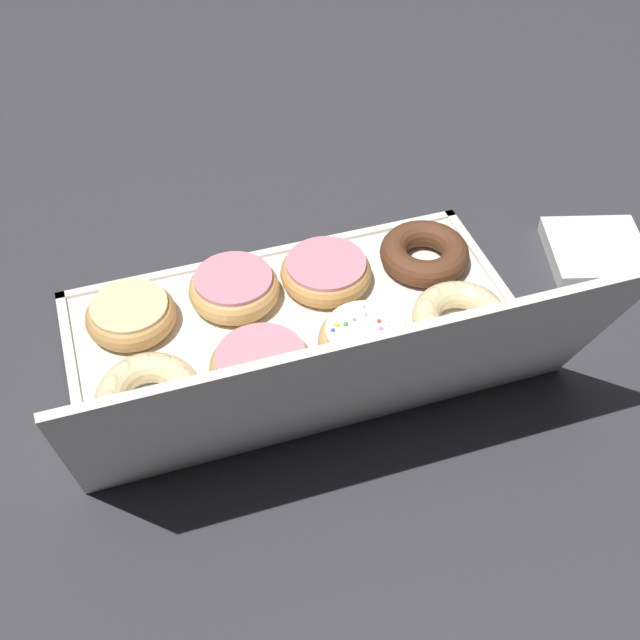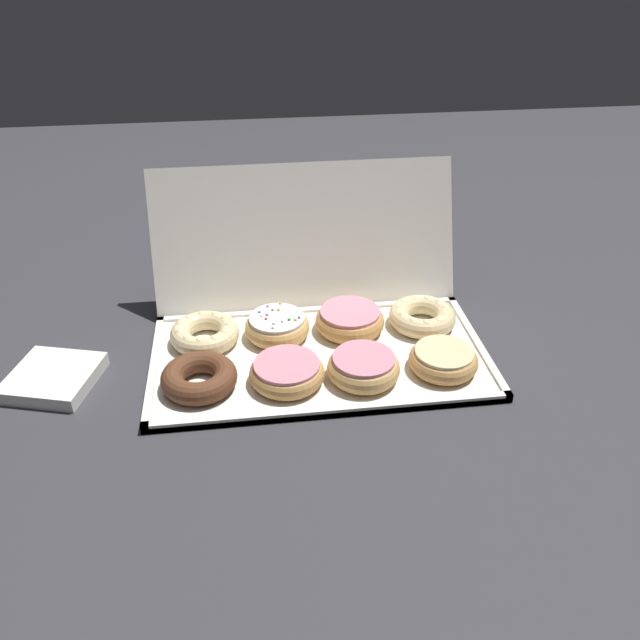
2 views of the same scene
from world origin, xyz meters
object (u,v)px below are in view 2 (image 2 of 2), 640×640
Objects in this scene: donut_box at (320,357)px; cruller_donut_4 at (205,333)px; pink_frosted_donut_1 at (287,372)px; pink_frosted_donut_2 at (363,367)px; cruller_donut_7 at (422,316)px; chocolate_cake_ring_donut_0 at (199,377)px; sprinkle_donut_5 at (277,326)px; pink_frosted_donut_6 at (350,320)px; napkin_stack at (53,378)px; glazed_ring_donut_3 at (443,360)px.

donut_box is 4.71× the size of cruller_donut_4.
pink_frosted_donut_1 is 1.03× the size of pink_frosted_donut_2.
cruller_donut_4 is 0.99× the size of cruller_donut_7.
cruller_donut_7 reaches higher than chocolate_cake_ring_donut_0.
cruller_donut_4 is at bearing -179.48° from sprinkle_donut_5.
pink_frosted_donut_1 is 0.99× the size of cruller_donut_7.
sprinkle_donut_5 is at bearing 0.52° from cruller_donut_4.
sprinkle_donut_5 is (-0.12, 0.13, -0.00)m from pink_frosted_donut_2.
cruller_donut_7 is (0.38, 0.13, 0.00)m from chocolate_cake_ring_donut_0.
chocolate_cake_ring_donut_0 reaches higher than donut_box.
donut_box is at bearing -160.55° from cruller_donut_7.
pink_frosted_donut_1 is at bearing -132.44° from pink_frosted_donut_6.
donut_box is 0.09m from pink_frosted_donut_1.
pink_frosted_donut_1 is 0.13m from sprinkle_donut_5.
sprinkle_donut_5 is at bearing -178.42° from pink_frosted_donut_6.
donut_box is 0.42m from napkin_stack.
pink_frosted_donut_2 and pink_frosted_donut_6 have the same top height.
glazed_ring_donut_3 is at bearing 2.29° from pink_frosted_donut_2.
pink_frosted_donut_1 is 0.92× the size of napkin_stack.
glazed_ring_donut_3 is (0.13, 0.01, -0.00)m from pink_frosted_donut_2.
chocolate_cake_ring_donut_0 is at bearing -162.94° from donut_box.
pink_frosted_donut_6 reaches higher than napkin_stack.
napkin_stack is (-0.48, -0.08, -0.02)m from pink_frosted_donut_6.
pink_frosted_donut_6 reaches higher than donut_box.
cruller_donut_4 is (-0.38, 0.13, -0.00)m from glazed_ring_donut_3.
pink_frosted_donut_1 is 0.37m from napkin_stack.
cruller_donut_4 is (-0.13, 0.13, -0.00)m from pink_frosted_donut_1.
sprinkle_donut_5 reaches higher than glazed_ring_donut_3.
sprinkle_donut_5 reaches higher than pink_frosted_donut_2.
chocolate_cake_ring_donut_0 is 0.99× the size of cruller_donut_7.
cruller_donut_7 is (0.26, 0.00, -0.00)m from sprinkle_donut_5.
cruller_donut_7 is at bearing 7.02° from napkin_stack.
cruller_donut_7 is (0.13, -0.00, -0.00)m from pink_frosted_donut_6.
pink_frosted_donut_6 reaches higher than glazed_ring_donut_3.
glazed_ring_donut_3 is 0.13m from cruller_donut_7.
chocolate_cake_ring_donut_0 is 0.98× the size of pink_frosted_donut_6.
pink_frosted_donut_2 is at bearing -47.00° from sprinkle_donut_5.
glazed_ring_donut_3 is at bearing -5.21° from napkin_stack.
sprinkle_donut_5 is (0.13, 0.12, 0.00)m from chocolate_cake_ring_donut_0.
chocolate_cake_ring_donut_0 is at bearing 177.95° from pink_frosted_donut_1.
napkin_stack is at bearing 171.23° from pink_frosted_donut_1.
glazed_ring_donut_3 is at bearing -18.67° from cruller_donut_4.
pink_frosted_donut_6 is (0.25, 0.00, 0.00)m from cruller_donut_4.
cruller_donut_4 is 0.97× the size of pink_frosted_donut_6.
napkin_stack is (-0.42, -0.01, 0.01)m from donut_box.
donut_box is 0.10m from pink_frosted_donut_6.
cruller_donut_7 is at bearing -0.33° from pink_frosted_donut_6.
donut_box is 4.70× the size of chocolate_cake_ring_donut_0.
pink_frosted_donut_1 is (0.13, -0.00, 0.00)m from chocolate_cake_ring_donut_0.
pink_frosted_donut_6 is 0.13m from cruller_donut_7.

